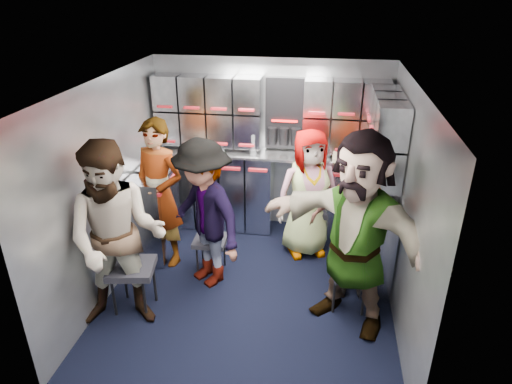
# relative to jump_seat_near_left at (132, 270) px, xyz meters

# --- Properties ---
(floor) EXTENTS (3.00, 3.00, 0.00)m
(floor) POSITION_rel_jump_seat_near_left_xyz_m (1.05, 0.44, -0.43)
(floor) COLOR black
(floor) RESTS_ON ground
(wall_back) EXTENTS (2.80, 0.04, 2.10)m
(wall_back) POSITION_rel_jump_seat_near_left_xyz_m (1.05, 1.94, 0.62)
(wall_back) COLOR gray
(wall_back) RESTS_ON ground
(wall_left) EXTENTS (0.04, 3.00, 2.10)m
(wall_left) POSITION_rel_jump_seat_near_left_xyz_m (-0.35, 0.44, 0.62)
(wall_left) COLOR gray
(wall_left) RESTS_ON ground
(wall_right) EXTENTS (0.04, 3.00, 2.10)m
(wall_right) POSITION_rel_jump_seat_near_left_xyz_m (2.45, 0.44, 0.62)
(wall_right) COLOR gray
(wall_right) RESTS_ON ground
(ceiling) EXTENTS (2.80, 3.00, 0.02)m
(ceiling) POSITION_rel_jump_seat_near_left_xyz_m (1.05, 0.44, 1.67)
(ceiling) COLOR silver
(ceiling) RESTS_ON wall_back
(cart_bank_back) EXTENTS (2.68, 0.38, 0.99)m
(cart_bank_back) POSITION_rel_jump_seat_near_left_xyz_m (1.05, 1.73, 0.06)
(cart_bank_back) COLOR #8D919B
(cart_bank_back) RESTS_ON ground
(cart_bank_left) EXTENTS (0.38, 0.76, 0.99)m
(cart_bank_left) POSITION_rel_jump_seat_near_left_xyz_m (-0.14, 1.00, 0.06)
(cart_bank_left) COLOR #8D919B
(cart_bank_left) RESTS_ON ground
(counter) EXTENTS (2.68, 0.42, 0.03)m
(counter) POSITION_rel_jump_seat_near_left_xyz_m (1.05, 1.73, 0.58)
(counter) COLOR silver
(counter) RESTS_ON cart_bank_back
(locker_bank_back) EXTENTS (2.68, 0.28, 0.82)m
(locker_bank_back) POSITION_rel_jump_seat_near_left_xyz_m (1.05, 1.79, 1.06)
(locker_bank_back) COLOR #8D919B
(locker_bank_back) RESTS_ON wall_back
(locker_bank_right) EXTENTS (0.28, 1.00, 0.82)m
(locker_bank_right) POSITION_rel_jump_seat_near_left_xyz_m (2.30, 1.14, 1.06)
(locker_bank_right) COLOR #8D919B
(locker_bank_right) RESTS_ON wall_right
(right_cabinet) EXTENTS (0.28, 1.20, 1.00)m
(right_cabinet) POSITION_rel_jump_seat_near_left_xyz_m (2.30, 1.04, 0.07)
(right_cabinet) COLOR #8D919B
(right_cabinet) RESTS_ON ground
(coffee_niche) EXTENTS (0.46, 0.16, 0.84)m
(coffee_niche) POSITION_rel_jump_seat_near_left_xyz_m (1.23, 1.85, 1.04)
(coffee_niche) COLOR black
(coffee_niche) RESTS_ON wall_back
(red_latch_strip) EXTENTS (2.60, 0.02, 0.03)m
(red_latch_strip) POSITION_rel_jump_seat_near_left_xyz_m (1.05, 1.53, 0.45)
(red_latch_strip) COLOR maroon
(red_latch_strip) RESTS_ON cart_bank_back
(jump_seat_near_left) EXTENTS (0.47, 0.45, 0.49)m
(jump_seat_near_left) POSITION_rel_jump_seat_near_left_xyz_m (0.00, 0.00, 0.00)
(jump_seat_near_left) COLOR black
(jump_seat_near_left) RESTS_ON ground
(jump_seat_mid_left) EXTENTS (0.34, 0.33, 0.40)m
(jump_seat_mid_left) POSITION_rel_jump_seat_near_left_xyz_m (0.57, 0.73, -0.08)
(jump_seat_mid_left) COLOR black
(jump_seat_mid_left) RESTS_ON ground
(jump_seat_center) EXTENTS (0.46, 0.45, 0.46)m
(jump_seat_center) POSITION_rel_jump_seat_near_left_xyz_m (1.56, 1.46, -0.02)
(jump_seat_center) COLOR black
(jump_seat_center) RESTS_ON ground
(jump_seat_mid_right) EXTENTS (0.46, 0.45, 0.42)m
(jump_seat_mid_right) POSITION_rel_jump_seat_near_left_xyz_m (2.05, 0.83, -0.06)
(jump_seat_mid_right) COLOR black
(jump_seat_mid_right) RESTS_ON ground
(jump_seat_near_right) EXTENTS (0.45, 0.43, 0.44)m
(jump_seat_near_right) POSITION_rel_jump_seat_near_left_xyz_m (2.02, 0.34, -0.04)
(jump_seat_near_right) COLOR black
(jump_seat_near_right) RESTS_ON ground
(attendant_standing) EXTENTS (0.69, 0.55, 1.65)m
(attendant_standing) POSITION_rel_jump_seat_near_left_xyz_m (0.00, 0.85, 0.39)
(attendant_standing) COLOR black
(attendant_standing) RESTS_ON ground
(attendant_arc_a) EXTENTS (0.97, 0.83, 1.77)m
(attendant_arc_a) POSITION_rel_jump_seat_near_left_xyz_m (0.00, -0.18, 0.45)
(attendant_arc_a) COLOR black
(attendant_arc_a) RESTS_ON ground
(attendant_arc_b) EXTENTS (1.15, 1.09, 1.57)m
(attendant_arc_b) POSITION_rel_jump_seat_near_left_xyz_m (0.57, 0.55, 0.35)
(attendant_arc_b) COLOR black
(attendant_arc_b) RESTS_ON ground
(attendant_arc_c) EXTENTS (0.84, 0.69, 1.48)m
(attendant_arc_c) POSITION_rel_jump_seat_near_left_xyz_m (1.56, 1.28, 0.31)
(attendant_arc_c) COLOR black
(attendant_arc_c) RESTS_ON ground
(attendant_arc_d) EXTENTS (0.89, 0.39, 1.50)m
(attendant_arc_d) POSITION_rel_jump_seat_near_left_xyz_m (2.05, 0.65, 0.32)
(attendant_arc_d) COLOR black
(attendant_arc_d) RESTS_ON ground
(attendant_arc_e) EXTENTS (1.75, 1.35, 1.85)m
(attendant_arc_e) POSITION_rel_jump_seat_near_left_xyz_m (2.02, 0.16, 0.49)
(attendant_arc_e) COLOR black
(attendant_arc_e) RESTS_ON ground
(bottle_left) EXTENTS (0.07, 0.07, 0.24)m
(bottle_left) POSITION_rel_jump_seat_near_left_xyz_m (0.89, 1.68, 0.72)
(bottle_left) COLOR white
(bottle_left) RESTS_ON counter
(bottle_mid) EXTENTS (0.06, 0.06, 0.23)m
(bottle_mid) POSITION_rel_jump_seat_near_left_xyz_m (0.51, 1.68, 0.71)
(bottle_mid) COLOR white
(bottle_mid) RESTS_ON counter
(bottle_right) EXTENTS (0.07, 0.07, 0.26)m
(bottle_right) POSITION_rel_jump_seat_near_left_xyz_m (1.58, 1.68, 0.73)
(bottle_right) COLOR white
(bottle_right) RESTS_ON counter
(cup_left) EXTENTS (0.07, 0.07, 0.11)m
(cup_left) POSITION_rel_jump_seat_near_left_xyz_m (0.43, 1.67, 0.65)
(cup_left) COLOR #C5B88B
(cup_left) RESTS_ON counter
(cup_right) EXTENTS (0.09, 0.09, 0.09)m
(cup_right) POSITION_rel_jump_seat_near_left_xyz_m (1.85, 1.67, 0.64)
(cup_right) COLOR #C5B88B
(cup_right) RESTS_ON counter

